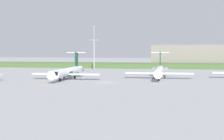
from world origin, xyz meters
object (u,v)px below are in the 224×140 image
Objects in this scene: regional_jet_second at (68,72)px; safety_cone_mid_marker at (42,84)px; antenna_mast at (94,51)px; safety_cone_rear_marker at (56,85)px; regional_jet_third at (159,71)px; safety_cone_front_marker at (33,84)px.

regional_jet_second is 56.36× the size of safety_cone_mid_marker.
regional_jet_second is 1.40× the size of antenna_mast.
antenna_mast is 40.37× the size of safety_cone_rear_marker.
regional_jet_third is 1.40× the size of antenna_mast.
regional_jet_third reaches higher than safety_cone_front_marker.
safety_cone_mid_marker is 3.93m from safety_cone_rear_marker.
safety_cone_front_marker is at bearing -179.93° from safety_cone_rear_marker.
regional_jet_third is 56.36× the size of safety_cone_front_marker.
antenna_mast reaches higher than safety_cone_rear_marker.
safety_cone_front_marker is 1.00× the size of safety_cone_mid_marker.
regional_jet_second is 19.42m from safety_cone_mid_marker.
safety_cone_rear_marker is (6.63, 0.01, 0.00)m from safety_cone_front_marker.
safety_cone_mid_marker is (1.46, -69.91, -8.96)m from antenna_mast.
antenna_mast reaches higher than safety_cone_mid_marker.
regional_jet_third is at bearing 42.08° from safety_cone_mid_marker.
regional_jet_second is at bearing -86.93° from antenna_mast.
safety_cone_front_marker is (-3.96, -19.12, -2.26)m from regional_jet_second.
safety_cone_front_marker and safety_cone_mid_marker have the same top height.
safety_cone_rear_marker is at bearing 0.07° from safety_cone_front_marker.
antenna_mast is (-2.71, 50.66, 6.70)m from regional_jet_second.
regional_jet_second is 19.43m from safety_cone_rear_marker.
regional_jet_third is at bearing 39.60° from safety_cone_front_marker.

